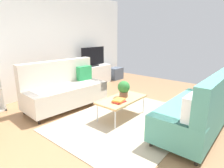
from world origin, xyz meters
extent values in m
plane|color=#936B47|center=(0.00, 0.00, 0.00)|extent=(7.68, 7.68, 0.00)
cube|color=white|center=(0.00, 2.80, 1.45)|extent=(6.40, 0.12, 2.90)
cube|color=tan|center=(-0.06, -0.14, 0.01)|extent=(2.90, 2.20, 0.01)
cube|color=beige|center=(-0.41, 1.41, 0.32)|extent=(1.95, 0.95, 0.44)
cube|color=beige|center=(-0.39, 1.73, 0.82)|extent=(1.91, 0.31, 0.56)
cube|color=beige|center=(0.44, 1.36, 0.43)|extent=(0.25, 0.85, 0.22)
cube|color=beige|center=(-1.26, 1.46, 0.43)|extent=(0.25, 0.85, 0.22)
cylinder|color=black|center=(0.44, 1.02, 0.05)|extent=(0.05, 0.05, 0.10)
cylinder|color=black|center=(-1.30, 1.12, 0.05)|extent=(0.05, 0.05, 0.10)
cylinder|color=black|center=(0.48, 1.70, 0.05)|extent=(0.05, 0.05, 0.10)
cylinder|color=black|center=(-1.26, 1.80, 0.05)|extent=(0.05, 0.05, 0.10)
cube|color=#288C4C|center=(0.27, 1.51, 0.72)|extent=(0.41, 0.16, 0.36)
cube|color=teal|center=(0.29, -1.29, 0.32)|extent=(1.90, 0.85, 0.44)
cube|color=teal|center=(0.29, -1.61, 0.82)|extent=(1.90, 0.21, 0.56)
cube|color=teal|center=(-0.56, -1.29, 0.43)|extent=(0.20, 0.84, 0.22)
cube|color=teal|center=(1.14, -1.29, 0.43)|extent=(0.20, 0.84, 0.22)
cylinder|color=black|center=(-0.58, -0.95, 0.05)|extent=(0.05, 0.05, 0.10)
cylinder|color=black|center=(1.16, -0.95, 0.05)|extent=(0.05, 0.05, 0.10)
cylinder|color=black|center=(-0.58, -1.63, 0.05)|extent=(0.05, 0.05, 0.10)
cylinder|color=black|center=(1.16, -1.63, 0.05)|extent=(0.05, 0.05, 0.10)
cube|color=white|center=(-0.38, -1.43, 0.72)|extent=(0.40, 0.14, 0.36)
cube|color=tan|center=(-0.01, 0.06, 0.40)|extent=(1.10, 0.56, 0.04)
cylinder|color=silver|center=(-0.51, 0.29, 0.19)|extent=(0.02, 0.02, 0.38)
cylinder|color=silver|center=(0.49, 0.29, 0.19)|extent=(0.02, 0.02, 0.38)
cylinder|color=silver|center=(-0.51, -0.17, 0.19)|extent=(0.02, 0.02, 0.38)
cylinder|color=silver|center=(0.49, -0.17, 0.19)|extent=(0.02, 0.02, 0.38)
cube|color=silver|center=(1.52, 2.46, 0.32)|extent=(1.40, 0.44, 0.64)
cube|color=black|center=(1.52, 2.44, 0.66)|extent=(0.36, 0.20, 0.04)
cube|color=black|center=(1.52, 2.44, 0.98)|extent=(1.00, 0.05, 0.60)
cube|color=#4C5666|center=(2.62, 2.36, 0.22)|extent=(0.52, 0.40, 0.44)
cylinder|color=brown|center=(0.09, 0.09, 0.48)|extent=(0.18, 0.18, 0.12)
sphere|color=#2D7233|center=(0.09, 0.09, 0.64)|extent=(0.26, 0.26, 0.26)
cube|color=red|center=(-0.22, -0.03, 0.43)|extent=(0.26, 0.21, 0.03)
cube|color=orange|center=(-0.22, -0.03, 0.47)|extent=(0.27, 0.23, 0.04)
cylinder|color=silver|center=(0.94, 2.51, 0.70)|extent=(0.10, 0.10, 0.12)
cylinder|color=red|center=(1.10, 2.42, 0.73)|extent=(0.05, 0.05, 0.18)
cylinder|color=red|center=(1.20, 2.42, 0.72)|extent=(0.04, 0.04, 0.17)
camera|label=1|loc=(-3.00, -2.18, 1.73)|focal=30.55mm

